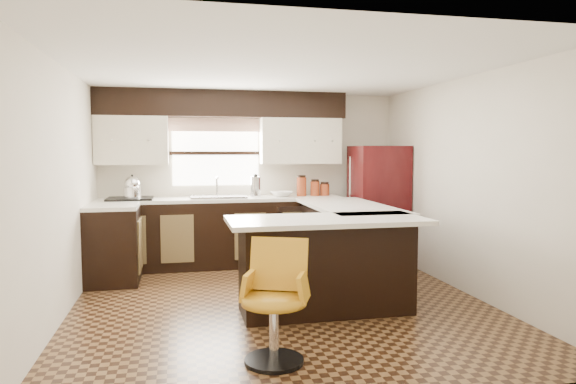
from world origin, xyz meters
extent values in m
plane|color=#49301A|center=(0.00, 0.00, 0.00)|extent=(4.40, 4.40, 0.00)
plane|color=silver|center=(0.00, 0.00, 2.40)|extent=(4.40, 4.40, 0.00)
plane|color=beige|center=(0.00, 2.20, 1.20)|extent=(4.40, 0.00, 4.40)
plane|color=beige|center=(0.00, -2.20, 1.20)|extent=(4.40, 0.00, 4.40)
plane|color=beige|center=(-2.10, 0.00, 1.20)|extent=(0.00, 4.40, 4.40)
plane|color=beige|center=(2.10, 0.00, 1.20)|extent=(0.00, 4.40, 4.40)
cube|color=black|center=(-0.45, 1.90, 0.45)|extent=(3.30, 0.60, 0.90)
cube|color=black|center=(-1.80, 1.25, 0.45)|extent=(0.60, 0.70, 0.90)
cube|color=silver|center=(-0.45, 1.90, 0.92)|extent=(3.30, 0.60, 0.04)
cube|color=silver|center=(-1.80, 1.25, 0.92)|extent=(0.60, 0.70, 0.04)
cube|color=black|center=(-0.40, 2.03, 2.22)|extent=(3.40, 0.35, 0.36)
cube|color=beige|center=(-1.62, 2.03, 1.72)|extent=(0.94, 0.35, 0.64)
cube|color=beige|center=(0.68, 2.03, 1.72)|extent=(1.14, 0.35, 0.64)
cube|color=white|center=(-0.50, 2.18, 1.55)|extent=(1.20, 0.02, 0.90)
cube|color=#D19B93|center=(-0.50, 2.14, 1.94)|extent=(1.30, 0.06, 0.18)
cube|color=#B2B2B7|center=(-0.50, 1.88, 0.96)|extent=(0.75, 0.45, 0.03)
cube|color=black|center=(0.55, 1.61, 0.43)|extent=(0.58, 0.03, 0.78)
cube|color=black|center=(-1.65, 1.88, 0.96)|extent=(0.58, 0.50, 0.02)
cube|color=black|center=(0.90, 0.62, 0.45)|extent=(0.60, 1.95, 0.90)
cube|color=black|center=(0.38, -0.35, 0.45)|extent=(1.65, 0.60, 0.90)
cube|color=silver|center=(0.95, 0.62, 0.92)|extent=(0.84, 1.95, 0.04)
cube|color=silver|center=(0.35, -0.44, 0.92)|extent=(1.89, 0.84, 0.04)
cube|color=#38090B|center=(1.73, 1.66, 0.82)|extent=(0.71, 0.68, 1.65)
cylinder|color=silver|center=(0.02, 1.90, 1.09)|extent=(0.14, 0.14, 0.28)
imported|color=white|center=(0.38, 1.90, 0.98)|extent=(0.35, 0.35, 0.07)
cylinder|color=maroon|center=(0.68, 1.92, 1.08)|extent=(0.14, 0.14, 0.26)
cylinder|color=maroon|center=(0.88, 1.92, 1.05)|extent=(0.13, 0.13, 0.20)
cylinder|color=maroon|center=(1.02, 1.92, 1.03)|extent=(0.13, 0.13, 0.16)
camera|label=1|loc=(-1.02, -5.11, 1.59)|focal=32.00mm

